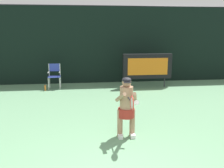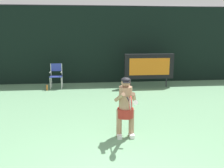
# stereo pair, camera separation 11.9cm
# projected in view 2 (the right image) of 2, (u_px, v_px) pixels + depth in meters

# --- Properties ---
(backdrop_screen) EXTENTS (18.00, 0.12, 3.66)m
(backdrop_screen) POSITION_uv_depth(u_px,v_px,m) (95.00, 45.00, 11.81)
(backdrop_screen) COLOR black
(backdrop_screen) RESTS_ON ground
(scoreboard) EXTENTS (2.20, 0.21, 1.50)m
(scoreboard) POSITION_uv_depth(u_px,v_px,m) (149.00, 66.00, 10.97)
(scoreboard) COLOR black
(scoreboard) RESTS_ON ground
(umpire_chair) EXTENTS (0.52, 0.44, 1.08)m
(umpire_chair) POSITION_uv_depth(u_px,v_px,m) (56.00, 74.00, 10.90)
(umpire_chair) COLOR white
(umpire_chair) RESTS_ON ground
(water_bottle) EXTENTS (0.07, 0.07, 0.27)m
(water_bottle) POSITION_uv_depth(u_px,v_px,m) (47.00, 88.00, 10.54)
(water_bottle) COLOR #CD6B27
(water_bottle) RESTS_ON ground
(tennis_player) EXTENTS (0.53, 0.61, 1.47)m
(tennis_player) POSITION_uv_depth(u_px,v_px,m) (126.00, 105.00, 5.84)
(tennis_player) COLOR white
(tennis_player) RESTS_ON ground
(tennis_racket) EXTENTS (0.03, 0.60, 0.31)m
(tennis_racket) POSITION_uv_depth(u_px,v_px,m) (130.00, 103.00, 5.24)
(tennis_racket) COLOR black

